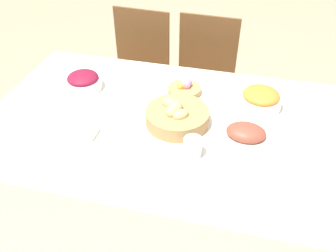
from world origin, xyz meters
name	(u,v)px	position (x,y,z in m)	size (l,w,h in m)	color
ground_plane	(169,214)	(0.00, 0.00, 0.00)	(12.00, 12.00, 0.00)	tan
dining_table	(169,173)	(0.00, 0.00, 0.36)	(1.82, 1.10, 0.72)	silver
chair_far_left	(137,69)	(-0.46, 0.87, 0.48)	(0.45, 0.45, 0.88)	brown
chair_far_center	(203,77)	(0.03, 0.87, 0.48)	(0.44, 0.44, 0.88)	brown
bread_basket	(177,116)	(0.04, 0.00, 0.76)	(0.30, 0.30, 0.12)	#AD8451
egg_basket	(184,88)	(0.02, 0.27, 0.75)	(0.18, 0.18, 0.08)	#AD8451
ham_platter	(246,133)	(0.37, -0.03, 0.74)	(0.28, 0.20, 0.07)	silver
carrot_bowl	(261,99)	(0.42, 0.24, 0.77)	(0.22, 0.22, 0.10)	silver
beet_salad_bowl	(83,81)	(-0.53, 0.18, 0.77)	(0.20, 0.20, 0.10)	silver
dinner_plate	(129,174)	(-0.07, -0.39, 0.73)	(0.25, 0.25, 0.01)	silver
fork	(94,168)	(-0.22, -0.39, 0.72)	(0.01, 0.20, 0.00)	#B7B7BC
knife	(164,182)	(0.08, -0.39, 0.72)	(0.01, 0.20, 0.00)	#B7B7BC
spoon	(172,183)	(0.11, -0.39, 0.72)	(0.01, 0.20, 0.00)	#B7B7BC
drinking_cup	(193,147)	(0.16, -0.20, 0.77)	(0.08, 0.08, 0.09)	silver
butter_dish	(82,132)	(-0.37, -0.19, 0.74)	(0.13, 0.08, 0.03)	silver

